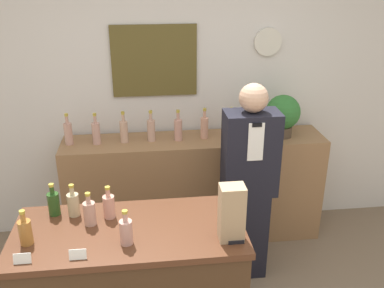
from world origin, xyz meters
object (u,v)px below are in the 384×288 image
at_px(shopkeeper, 249,185).
at_px(paper_bag, 232,213).
at_px(tape_dispenser, 236,238).
at_px(potted_plant, 283,114).

height_order(shopkeeper, paper_bag, shopkeeper).
relative_size(shopkeeper, paper_bag, 4.85).
height_order(paper_bag, tape_dispenser, paper_bag).
distance_m(shopkeeper, potted_plant, 0.79).
bearing_deg(tape_dispenser, potted_plant, 63.50).
bearing_deg(paper_bag, shopkeeper, 69.44).
relative_size(shopkeeper, tape_dispenser, 17.97).
distance_m(paper_bag, tape_dispenser, 0.15).
xyz_separation_m(potted_plant, tape_dispenser, (-0.72, -1.45, -0.21)).
xyz_separation_m(shopkeeper, paper_bag, (-0.33, -0.88, 0.32)).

